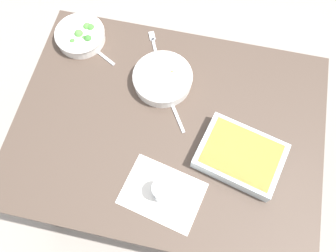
{
  "coord_description": "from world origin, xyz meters",
  "views": [
    {
      "loc": [
        -0.11,
        0.51,
        1.99
      ],
      "look_at": [
        0.0,
        0.0,
        0.74
      ],
      "focal_mm": 37.31,
      "sensor_mm": 36.0,
      "label": 1
    }
  ],
  "objects_px": {
    "drink_cup": "(162,191)",
    "fork_on_table": "(154,46)",
    "stew_bowl": "(163,79)",
    "baking_dish": "(240,156)",
    "spoon_by_stew": "(173,108)",
    "broccoli_bowl": "(81,35)",
    "spoon_by_broccoli": "(95,50)"
  },
  "relations": [
    {
      "from": "drink_cup",
      "to": "broccoli_bowl",
      "type": "bearing_deg",
      "value": -49.81
    },
    {
      "from": "spoon_by_broccoli",
      "to": "spoon_by_stew",
      "type": "bearing_deg",
      "value": 152.89
    },
    {
      "from": "stew_bowl",
      "to": "spoon_by_stew",
      "type": "distance_m",
      "value": 0.13
    },
    {
      "from": "spoon_by_stew",
      "to": "spoon_by_broccoli",
      "type": "height_order",
      "value": "same"
    },
    {
      "from": "broccoli_bowl",
      "to": "spoon_by_stew",
      "type": "relative_size",
      "value": 1.35
    },
    {
      "from": "drink_cup",
      "to": "spoon_by_stew",
      "type": "distance_m",
      "value": 0.34
    },
    {
      "from": "spoon_by_stew",
      "to": "spoon_by_broccoli",
      "type": "bearing_deg",
      "value": -27.11
    },
    {
      "from": "spoon_by_stew",
      "to": "stew_bowl",
      "type": "bearing_deg",
      "value": -57.22
    },
    {
      "from": "spoon_by_stew",
      "to": "fork_on_table",
      "type": "bearing_deg",
      "value": -62.32
    },
    {
      "from": "baking_dish",
      "to": "spoon_by_stew",
      "type": "relative_size",
      "value": 2.19
    },
    {
      "from": "broccoli_bowl",
      "to": "stew_bowl",
      "type": "bearing_deg",
      "value": 161.16
    },
    {
      "from": "stew_bowl",
      "to": "baking_dish",
      "type": "bearing_deg",
      "value": 143.8
    },
    {
      "from": "stew_bowl",
      "to": "broccoli_bowl",
      "type": "bearing_deg",
      "value": -18.84
    },
    {
      "from": "drink_cup",
      "to": "fork_on_table",
      "type": "height_order",
      "value": "drink_cup"
    },
    {
      "from": "spoon_by_broccoli",
      "to": "fork_on_table",
      "type": "bearing_deg",
      "value": -162.86
    },
    {
      "from": "broccoli_bowl",
      "to": "spoon_by_stew",
      "type": "bearing_deg",
      "value": 152.55
    },
    {
      "from": "spoon_by_stew",
      "to": "spoon_by_broccoli",
      "type": "relative_size",
      "value": 0.97
    },
    {
      "from": "spoon_by_broccoli",
      "to": "fork_on_table",
      "type": "xyz_separation_m",
      "value": [
        -0.24,
        -0.07,
        -0.0
      ]
    },
    {
      "from": "spoon_by_stew",
      "to": "fork_on_table",
      "type": "xyz_separation_m",
      "value": [
        0.14,
        -0.27,
        -0.0
      ]
    },
    {
      "from": "drink_cup",
      "to": "fork_on_table",
      "type": "xyz_separation_m",
      "value": [
        0.17,
        -0.61,
        -0.04
      ]
    },
    {
      "from": "baking_dish",
      "to": "spoon_by_stew",
      "type": "distance_m",
      "value": 0.32
    },
    {
      "from": "drink_cup",
      "to": "spoon_by_stew",
      "type": "bearing_deg",
      "value": -84.59
    },
    {
      "from": "stew_bowl",
      "to": "drink_cup",
      "type": "height_order",
      "value": "drink_cup"
    },
    {
      "from": "broccoli_bowl",
      "to": "drink_cup",
      "type": "relative_size",
      "value": 2.49
    },
    {
      "from": "baking_dish",
      "to": "stew_bowl",
      "type": "bearing_deg",
      "value": -36.2
    },
    {
      "from": "spoon_by_stew",
      "to": "drink_cup",
      "type": "bearing_deg",
      "value": 95.41
    },
    {
      "from": "stew_bowl",
      "to": "baking_dish",
      "type": "distance_m",
      "value": 0.43
    },
    {
      "from": "broccoli_bowl",
      "to": "baking_dish",
      "type": "height_order",
      "value": "broccoli_bowl"
    },
    {
      "from": "stew_bowl",
      "to": "drink_cup",
      "type": "xyz_separation_m",
      "value": [
        -0.1,
        0.45,
        0.01
      ]
    },
    {
      "from": "stew_bowl",
      "to": "fork_on_table",
      "type": "distance_m",
      "value": 0.19
    },
    {
      "from": "drink_cup",
      "to": "baking_dish",
      "type": "bearing_deg",
      "value": -142.79
    },
    {
      "from": "baking_dish",
      "to": "drink_cup",
      "type": "relative_size",
      "value": 4.05
    }
  ]
}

